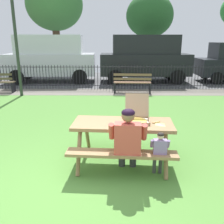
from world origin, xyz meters
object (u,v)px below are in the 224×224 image
Objects in this scene: child_at_table at (159,150)px; far_tree_midleft at (54,5)px; pizza_box_open at (137,116)px; far_tree_center at (150,16)px; pizza_slice_on_table at (159,124)px; parked_car_center at (145,57)px; picnic_table_foreground at (123,131)px; adult_at_table at (128,139)px; lamp_post_walkway at (14,25)px; parked_car_left at (51,57)px; park_bench_center at (132,83)px.

far_tree_midleft reaches higher than child_at_table.
pizza_box_open reaches higher than child_at_table.
far_tree_midleft is at bearing 180.00° from far_tree_center.
parked_car_center is at bearing 85.00° from pizza_slice_on_table.
pizza_slice_on_table reaches higher than picnic_table_foreground.
pizza_box_open is 0.68m from adult_at_table.
child_at_table is at bearing -53.96° from lamp_post_walkway.
picnic_table_foreground is 0.67m from pizza_slice_on_table.
pizza_slice_on_table is 0.06× the size of parked_car_center.
picnic_table_foreground is 0.39× the size of parked_car_left.
far_tree_center is at bearing 40.10° from parked_car_left.
far_tree_center is at bearing 0.00° from far_tree_midleft.
adult_at_table reaches higher than park_bench_center.
park_bench_center is 10.23m from far_tree_midleft.
parked_car_left is at bearing 144.49° from park_bench_center.
adult_at_table is 0.19× the size of far_tree_midleft.
lamp_post_walkway is at bearing 124.97° from picnic_table_foreground.
lamp_post_walkway is 0.96× the size of parked_car_left.
far_tree_midleft reaches higher than adult_at_table.
far_tree_center reaches higher than pizza_box_open.
picnic_table_foreground is 0.81m from child_at_table.
pizza_box_open is 0.35× the size of park_bench_center.
parked_car_left is (-3.85, 9.18, 0.45)m from pizza_box_open.
far_tree_center is at bearing 78.04° from park_bench_center.
parked_car_center is (0.89, 9.86, 0.81)m from child_at_table.
lamp_post_walkway is (-4.05, 6.20, 2.10)m from adult_at_table.
pizza_slice_on_table is at bearing -65.72° from parked_car_left.
adult_at_table is 0.26× the size of lamp_post_walkway.
adult_at_table is at bearing -56.87° from lamp_post_walkway.
far_tree_center is (6.28, 8.54, 1.05)m from lamp_post_walkway.
lamp_post_walkway is at bearing -172.58° from park_bench_center.
far_tree_center reaches higher than parked_car_left.
parked_car_center is (5.05, -0.00, 0.00)m from parked_car_left.
park_bench_center is (0.04, 6.86, -0.08)m from child_at_table.
pizza_box_open is at bearing 22.94° from picnic_table_foreground.
parked_car_left reaches higher than park_bench_center.
child_at_table is 0.17× the size of parked_car_center.
pizza_slice_on_table is 14.73m from far_tree_center.
far_tree_midleft reaches higher than far_tree_center.
parked_car_center is at bearing 74.14° from park_bench_center.
picnic_table_foreground is 0.39m from pizza_box_open.
far_tree_midleft is at bearing 106.95° from picnic_table_foreground.
parked_car_center is 8.28m from far_tree_midleft.
lamp_post_walkway is at bearing 128.68° from pizza_slice_on_table.
parked_car_left and parked_car_center have the same top height.
far_tree_midleft is at bearing 108.36° from child_at_table.
lamp_post_walkway is at bearing -87.61° from far_tree_midleft.
pizza_box_open is at bearing -67.25° from parked_car_left.
lamp_post_walkway is 8.74m from far_tree_midleft.
adult_at_table is 10.47m from parked_car_left.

